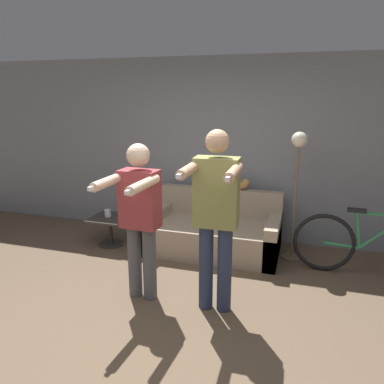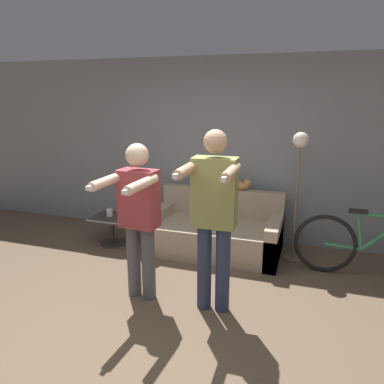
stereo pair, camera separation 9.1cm
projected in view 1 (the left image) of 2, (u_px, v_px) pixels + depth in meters
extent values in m
plane|color=brown|center=(152.00, 331.00, 3.39)|extent=(16.00, 16.00, 0.00)
cube|color=gray|center=(219.00, 150.00, 5.41)|extent=(10.00, 0.05, 2.60)
cube|color=tan|center=(213.00, 237.00, 5.06)|extent=(1.74, 0.93, 0.40)
cube|color=tan|center=(221.00, 202.00, 5.33)|extent=(1.74, 0.14, 0.39)
cube|color=tan|center=(159.00, 227.00, 5.27)|extent=(0.16, 0.93, 0.54)
cube|color=tan|center=(273.00, 239.00, 4.82)|extent=(0.16, 0.93, 0.54)
cylinder|color=#56565B|center=(135.00, 261.00, 3.91)|extent=(0.14, 0.14, 0.78)
cylinder|color=#56565B|center=(150.00, 263.00, 3.85)|extent=(0.14, 0.14, 0.78)
cube|color=#9E383D|center=(140.00, 199.00, 3.71)|extent=(0.40, 0.24, 0.58)
sphere|color=beige|center=(138.00, 155.00, 3.60)|extent=(0.23, 0.23, 0.23)
cylinder|color=beige|center=(109.00, 181.00, 3.49)|extent=(0.12, 0.51, 0.10)
cube|color=white|center=(93.00, 188.00, 3.26)|extent=(0.04, 0.12, 0.04)
cylinder|color=beige|center=(144.00, 185.00, 3.36)|extent=(0.12, 0.51, 0.10)
cube|color=white|center=(130.00, 191.00, 3.14)|extent=(0.04, 0.12, 0.04)
cylinder|color=#2D3856|center=(206.00, 267.00, 3.67)|extent=(0.14, 0.14, 0.87)
cylinder|color=#2D3856|center=(224.00, 269.00, 3.62)|extent=(0.14, 0.14, 0.87)
cube|color=#8C8E4C|center=(216.00, 192.00, 3.45)|extent=(0.42, 0.23, 0.65)
sphere|color=tan|center=(217.00, 141.00, 3.33)|extent=(0.22, 0.22, 0.22)
cylinder|color=tan|center=(189.00, 170.00, 3.21)|extent=(0.11, 0.50, 0.09)
cube|color=white|center=(180.00, 176.00, 2.97)|extent=(0.04, 0.12, 0.04)
cylinder|color=tan|center=(234.00, 172.00, 3.11)|extent=(0.11, 0.50, 0.09)
cube|color=white|center=(229.00, 178.00, 2.87)|extent=(0.04, 0.12, 0.04)
ellipsoid|color=tan|center=(236.00, 185.00, 5.20)|extent=(0.31, 0.15, 0.12)
sphere|color=tan|center=(246.00, 183.00, 5.15)|extent=(0.10, 0.10, 0.10)
ellipsoid|color=tan|center=(225.00, 187.00, 5.28)|extent=(0.17, 0.04, 0.04)
cone|color=tan|center=(244.00, 180.00, 5.13)|extent=(0.03, 0.03, 0.03)
cone|color=tan|center=(245.00, 180.00, 5.17)|extent=(0.03, 0.03, 0.03)
cylinder|color=#756047|center=(291.00, 257.00, 4.91)|extent=(0.25, 0.25, 0.02)
cylinder|color=#756047|center=(295.00, 203.00, 4.72)|extent=(0.03, 0.03, 1.49)
sphere|color=white|center=(299.00, 140.00, 4.52)|extent=(0.19, 0.19, 0.19)
cylinder|color=#38332D|center=(111.00, 244.00, 5.35)|extent=(0.36, 0.36, 0.02)
cylinder|color=#38332D|center=(110.00, 232.00, 5.30)|extent=(0.06, 0.06, 0.38)
cube|color=#38332D|center=(110.00, 218.00, 5.25)|extent=(0.51, 0.51, 0.03)
cylinder|color=silver|center=(108.00, 213.00, 5.26)|extent=(0.09, 0.09, 0.10)
torus|color=black|center=(324.00, 243.00, 4.47)|extent=(0.72, 0.05, 0.72)
cylinder|color=#338E56|center=(382.00, 233.00, 4.25)|extent=(0.46, 0.04, 0.44)
cylinder|color=#338E56|center=(358.00, 230.00, 4.32)|extent=(0.11, 0.04, 0.44)
cylinder|color=#338E56|center=(381.00, 215.00, 4.21)|extent=(0.51, 0.04, 0.05)
cylinder|color=#338E56|center=(341.00, 245.00, 4.42)|extent=(0.40, 0.04, 0.05)
cube|color=black|center=(357.00, 210.00, 4.27)|extent=(0.20, 0.07, 0.04)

